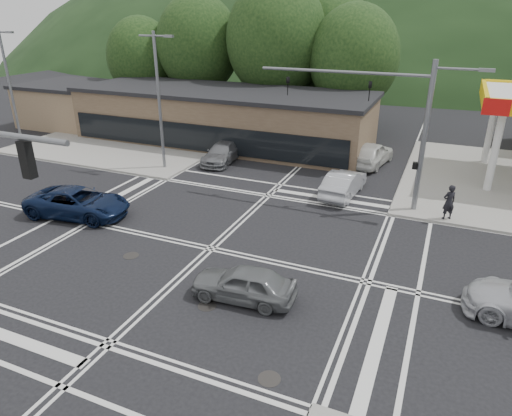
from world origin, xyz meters
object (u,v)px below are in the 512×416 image
at_px(car_grey_center, 244,283).
at_px(car_blue_west, 78,203).
at_px(car_queue_a, 344,183).
at_px(car_queue_b, 372,154).
at_px(pedestrian, 449,202).
at_px(car_northbound, 222,153).

bearing_deg(car_grey_center, car_blue_west, -111.87).
height_order(car_queue_a, car_queue_b, car_queue_b).
relative_size(car_queue_b, pedestrian, 2.63).
distance_m(car_northbound, pedestrian, 16.04).
bearing_deg(car_grey_center, pedestrian, 142.42).
height_order(car_grey_center, car_queue_b, car_queue_b).
relative_size(car_queue_a, car_northbound, 0.97).
relative_size(car_blue_west, car_queue_b, 1.11).
relative_size(car_queue_b, car_northbound, 1.05).
bearing_deg(pedestrian, car_queue_a, -48.22).
distance_m(car_blue_west, car_queue_b, 19.70).
bearing_deg(car_northbound, car_grey_center, -65.63).
xyz_separation_m(car_blue_west, car_grey_center, (11.33, -3.52, -0.08)).
bearing_deg(car_blue_west, car_northbound, -22.13).
bearing_deg(pedestrian, car_queue_b, -89.92).
xyz_separation_m(car_grey_center, car_queue_b, (1.49, 18.48, 0.16)).
bearing_deg(car_northbound, car_queue_a, -22.63).
xyz_separation_m(car_northbound, pedestrian, (15.40, -4.47, 0.41)).
height_order(car_grey_center, car_northbound, same).
relative_size(car_northbound, pedestrian, 2.51).
distance_m(car_blue_west, car_queue_a, 14.98).
distance_m(car_queue_a, car_northbound, 10.02).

